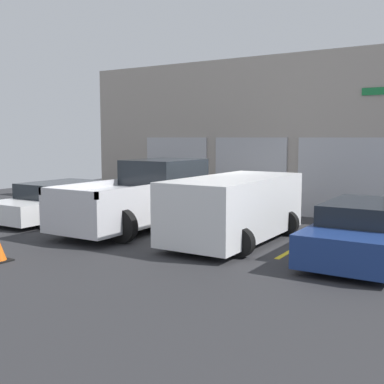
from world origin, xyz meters
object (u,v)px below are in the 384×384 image
Objects in this scene: sedan_side at (235,207)px; van_right at (365,231)px; sedan_white at (59,202)px; pickup_truck at (143,197)px.

van_right is (3.12, 0.02, -0.30)m from sedan_side.
sedan_white is 6.24m from sedan_side.
sedan_white is at bearing 179.79° from sedan_side.
sedan_white is 0.97× the size of sedan_side.
sedan_side is at bearing -5.67° from pickup_truck.
sedan_white is at bearing -174.75° from pickup_truck.
pickup_truck is 1.20× the size of sedan_white.
sedan_side reaches higher than sedan_white.
pickup_truck reaches higher than sedan_white.
sedan_white is 1.00× the size of van_right.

